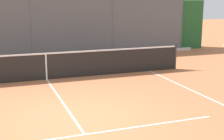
{
  "coord_description": "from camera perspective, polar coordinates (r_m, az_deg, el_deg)",
  "views": [
    {
      "loc": [
        1.67,
        7.23,
        2.84
      ],
      "look_at": [
        -1.1,
        -0.37,
        1.05
      ],
      "focal_mm": 52.29,
      "sensor_mm": 36.0,
      "label": 1
    }
  ],
  "objects": [
    {
      "name": "fence_backdrop",
      "position": [
        16.39,
        -14.2,
        6.89
      ],
      "size": [
        19.18,
        1.37,
        2.94
      ],
      "color": "#565B60",
      "rests_on": "ground"
    },
    {
      "name": "ground_plane",
      "position": [
        7.94,
        -6.63,
        -8.56
      ],
      "size": [
        60.0,
        60.0,
        0.0
      ],
      "primitive_type": "plane",
      "color": "#B76B42"
    },
    {
      "name": "tennis_net",
      "position": [
        11.74,
        -11.44,
        0.7
      ],
      "size": [
        10.52,
        0.09,
        1.07
      ],
      "color": "#2D2D2D",
      "rests_on": "ground"
    }
  ]
}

